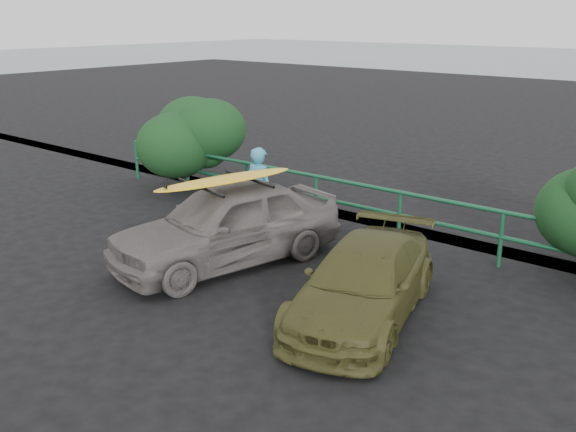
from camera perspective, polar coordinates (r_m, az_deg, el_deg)
name	(u,v)px	position (r m, az deg, el deg)	size (l,w,h in m)	color
ground	(164,317)	(9.64, -10.95, -8.83)	(80.00, 80.00, 0.00)	black
guardrail	(356,207)	(12.96, 6.04, 0.79)	(14.00, 0.08, 1.04)	#164F31
shrub_left	(204,151)	(16.16, -7.48, 5.78)	(3.20, 2.40, 1.96)	#163C19
sedan	(227,224)	(11.25, -5.47, -0.73)	(1.70, 4.22, 1.44)	#68605D
olive_vehicle	(363,282)	(9.33, 6.70, -5.88)	(1.51, 3.72, 1.08)	#484820
man	(260,191)	(12.74, -2.54, 2.26)	(0.64, 0.42, 1.76)	teal
roof_rack	(225,183)	(11.04, -5.58, 2.93)	(1.47, 1.03, 0.05)	black
surfboard	(225,179)	(11.03, -5.59, 3.25)	(0.56, 2.70, 0.08)	yellow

